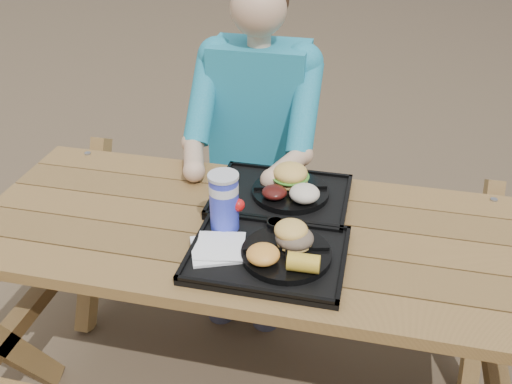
# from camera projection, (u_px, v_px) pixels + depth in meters

# --- Properties ---
(picnic_table) EXTENTS (1.80, 1.49, 0.75)m
(picnic_table) POSITION_uv_depth(u_px,v_px,m) (256.00, 315.00, 1.99)
(picnic_table) COLOR #999999
(picnic_table) RESTS_ON ground
(tray_near) EXTENTS (0.45, 0.35, 0.02)m
(tray_near) POSITION_uv_depth(u_px,v_px,m) (268.00, 256.00, 1.65)
(tray_near) COLOR black
(tray_near) RESTS_ON picnic_table
(tray_far) EXTENTS (0.45, 0.35, 0.02)m
(tray_far) POSITION_uv_depth(u_px,v_px,m) (281.00, 197.00, 1.93)
(tray_far) COLOR black
(tray_far) RESTS_ON picnic_table
(plate_near) EXTENTS (0.26, 0.26, 0.02)m
(plate_near) POSITION_uv_depth(u_px,v_px,m) (286.00, 254.00, 1.63)
(plate_near) COLOR black
(plate_near) RESTS_ON tray_near
(plate_far) EXTENTS (0.26, 0.26, 0.02)m
(plate_far) POSITION_uv_depth(u_px,v_px,m) (290.00, 192.00, 1.92)
(plate_far) COLOR black
(plate_far) RESTS_ON tray_far
(napkin_stack) EXTENTS (0.19, 0.19, 0.02)m
(napkin_stack) POSITION_uv_depth(u_px,v_px,m) (216.00, 249.00, 1.65)
(napkin_stack) COLOR white
(napkin_stack) RESTS_ON tray_near
(soda_cup) EXTENTS (0.09, 0.09, 0.18)m
(soda_cup) POSITION_uv_depth(u_px,v_px,m) (224.00, 203.00, 1.71)
(soda_cup) COLOR #1D2BDA
(soda_cup) RESTS_ON tray_near
(condiment_bbq) EXTENTS (0.06, 0.06, 0.03)m
(condiment_bbq) POSITION_uv_depth(u_px,v_px,m) (276.00, 226.00, 1.74)
(condiment_bbq) COLOR black
(condiment_bbq) RESTS_ON tray_near
(condiment_mustard) EXTENTS (0.05, 0.05, 0.03)m
(condiment_mustard) POSITION_uv_depth(u_px,v_px,m) (297.00, 229.00, 1.73)
(condiment_mustard) COLOR yellow
(condiment_mustard) RESTS_ON tray_near
(sandwich) EXTENTS (0.10, 0.10, 0.11)m
(sandwich) POSITION_uv_depth(u_px,v_px,m) (295.00, 229.00, 1.62)
(sandwich) COLOR #ECB553
(sandwich) RESTS_ON plate_near
(mac_cheese) EXTENTS (0.09, 0.09, 0.05)m
(mac_cheese) POSITION_uv_depth(u_px,v_px,m) (263.00, 254.00, 1.57)
(mac_cheese) COLOR #F7AA41
(mac_cheese) RESTS_ON plate_near
(corn_cob) EXTENTS (0.09, 0.09, 0.05)m
(corn_cob) POSITION_uv_depth(u_px,v_px,m) (304.00, 263.00, 1.54)
(corn_cob) COLOR gold
(corn_cob) RESTS_ON plate_near
(cutlery_far) EXTENTS (0.05, 0.17, 0.01)m
(cutlery_far) POSITION_uv_depth(u_px,v_px,m) (233.00, 185.00, 1.97)
(cutlery_far) COLOR black
(cutlery_far) RESTS_ON tray_far
(burger) EXTENTS (0.12, 0.12, 0.11)m
(burger) POSITION_uv_depth(u_px,v_px,m) (291.00, 169.00, 1.92)
(burger) COLOR #EEB654
(burger) RESTS_ON plate_far
(baked_beans) EXTENTS (0.08, 0.08, 0.04)m
(baked_beans) POSITION_uv_depth(u_px,v_px,m) (274.00, 192.00, 1.86)
(baked_beans) COLOR #45110D
(baked_beans) RESTS_ON plate_far
(potato_salad) EXTENTS (0.10, 0.10, 0.06)m
(potato_salad) POSITION_uv_depth(u_px,v_px,m) (305.00, 193.00, 1.84)
(potato_salad) COLOR silver
(potato_salad) RESTS_ON plate_far
(diner) EXTENTS (0.48, 0.84, 1.28)m
(diner) POSITION_uv_depth(u_px,v_px,m) (259.00, 159.00, 2.41)
(diner) COLOR teal
(diner) RESTS_ON ground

